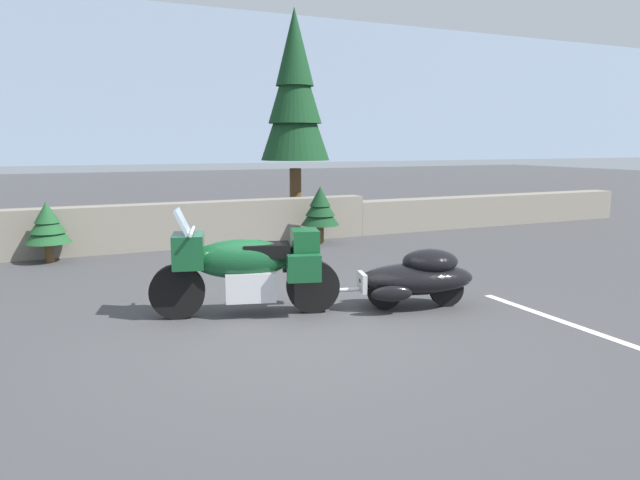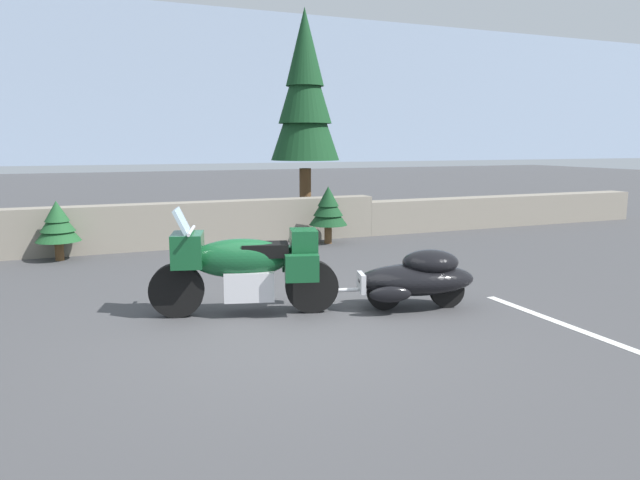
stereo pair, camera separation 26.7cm
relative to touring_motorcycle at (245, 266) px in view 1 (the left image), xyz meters
name	(u,v)px [view 1 (the left image)]	position (x,y,z in m)	size (l,w,h in m)	color
ground_plane	(291,331)	(0.28, -0.79, -0.62)	(80.00, 80.00, 0.00)	#424244
stone_guard_wall	(207,226)	(0.76, 5.14, -0.21)	(24.00, 0.56, 0.91)	gray
distant_ridgeline	(66,106)	(0.28, 95.14, 7.38)	(240.00, 80.00, 16.00)	#8C9EB7
touring_motorcycle	(245,266)	(0.00, 0.00, 0.00)	(2.27, 1.10, 1.33)	black
car_shaped_trailer	(417,276)	(2.10, -0.57, -0.21)	(2.22, 1.08, 0.76)	black
pine_tree_tall	(295,93)	(3.23, 6.35, 2.64)	(1.63, 1.63, 5.20)	brown
pine_sapling_near	(320,208)	(2.99, 4.38, 0.13)	(0.81, 0.81, 1.21)	brown
pine_sapling_farther	(47,225)	(-2.22, 4.55, 0.06)	(0.78, 0.78, 1.08)	brown
parking_stripe_marker	(596,333)	(3.34, -2.29, -0.62)	(0.12, 3.60, 0.01)	silver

